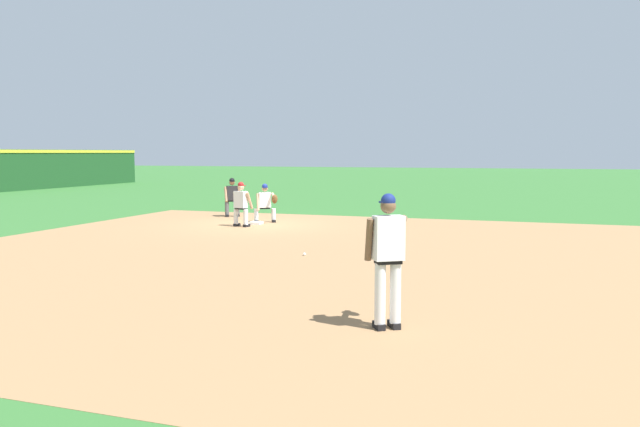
# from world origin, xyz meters

# --- Properties ---
(ground_plane) EXTENTS (160.00, 160.00, 0.00)m
(ground_plane) POSITION_xyz_m (0.00, 0.00, 0.00)
(ground_plane) COLOR #336B2D
(infield_dirt_patch) EXTENTS (18.00, 18.00, 0.01)m
(infield_dirt_patch) POSITION_xyz_m (-5.42, -3.47, 0.00)
(infield_dirt_patch) COLOR #9E754C
(infield_dirt_patch) RESTS_ON ground
(first_base_bag) EXTENTS (0.38, 0.38, 0.09)m
(first_base_bag) POSITION_xyz_m (0.00, 0.00, 0.04)
(first_base_bag) COLOR white
(first_base_bag) RESTS_ON ground
(baseball) EXTENTS (0.07, 0.07, 0.07)m
(baseball) POSITION_xyz_m (-5.50, -3.76, 0.04)
(baseball) COLOR white
(baseball) RESTS_ON ground
(pitcher) EXTENTS (0.84, 0.57, 1.86)m
(pitcher) POSITION_xyz_m (-10.80, -6.92, 1.06)
(pitcher) COLOR black
(pitcher) RESTS_ON ground
(first_baseman) EXTENTS (0.82, 1.03, 1.34)m
(first_baseman) POSITION_xyz_m (0.57, -0.11, 0.73)
(first_baseman) COLOR black
(first_baseman) RESTS_ON ground
(baserunner) EXTENTS (0.52, 0.65, 1.46)m
(baserunner) POSITION_xyz_m (-0.79, 0.17, 0.79)
(baserunner) COLOR black
(baserunner) RESTS_ON ground
(umpire) EXTENTS (0.64, 0.68, 1.46)m
(umpire) POSITION_xyz_m (1.99, 1.89, 0.79)
(umpire) COLOR black
(umpire) RESTS_ON ground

